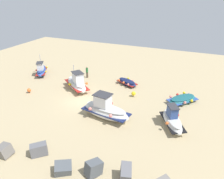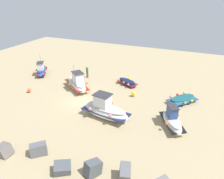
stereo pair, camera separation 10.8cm
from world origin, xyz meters
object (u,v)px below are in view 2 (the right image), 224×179
Objects in this scene: fishing_boat_3 at (127,82)px; fishing_boat_4 at (172,120)px; fishing_boat_1 at (183,100)px; mooring_buoy_0 at (29,90)px; fishing_boat_0 at (42,70)px; mooring_buoy_1 at (134,94)px; person_walking at (87,71)px; fishing_boat_5 at (105,110)px; fishing_boat_2 at (77,83)px.

fishing_boat_3 is 10.30m from fishing_boat_4.
fishing_boat_3 is at bearing 113.60° from fishing_boat_1.
fishing_boat_1 is 18.62m from mooring_buoy_0.
mooring_buoy_1 is (-15.01, 1.48, -0.26)m from fishing_boat_0.
fishing_boat_1 is at bearing -171.99° from mooring_buoy_1.
fishing_boat_3 is 1.92× the size of person_walking.
fishing_boat_1 is at bearing -128.71° from fishing_boat_5.
fishing_boat_4 is at bearing -144.04° from fishing_boat_1.
fishing_boat_5 is at bearing 77.67° from mooring_buoy_1.
mooring_buoy_1 is at bearing 27.45° from person_walking.
fishing_boat_0 is 5.77× the size of mooring_buoy_1.
mooring_buoy_0 is at bearing -109.97° from fishing_boat_2.
mooring_buoy_0 is (10.44, 7.12, -0.01)m from fishing_boat_3.
mooring_buoy_0 is (4.97, 3.27, -0.45)m from fishing_boat_2.
fishing_boat_2 reaches higher than fishing_boat_3.
fishing_boat_1 is 9.28m from fishing_boat_5.
fishing_boat_1 is 0.92× the size of fishing_boat_4.
fishing_boat_1 is 1.14× the size of fishing_boat_3.
mooring_buoy_0 is 13.01m from mooring_buoy_1.
fishing_boat_2 is 1.18× the size of fishing_boat_4.
fishing_boat_5 is 7.84× the size of mooring_buoy_1.
fishing_boat_1 reaches higher than mooring_buoy_0.
fishing_boat_1 is at bearing -33.03° from fishing_boat_4.
fishing_boat_1 is at bearing 38.91° from person_walking.
fishing_boat_0 is 1.19× the size of fishing_boat_3.
fishing_boat_5 is at bearing 120.53° from fishing_boat_3.
mooring_buoy_0 is 0.90× the size of mooring_buoy_1.
fishing_boat_2 is 5.97m from mooring_buoy_0.
fishing_boat_4 is at bearing 40.98° from fishing_boat_0.
fishing_boat_5 is 11.04m from person_walking.
mooring_buoy_1 is (5.62, 0.79, 0.02)m from fishing_boat_1.
fishing_boat_1 is 13.94m from person_walking.
fishing_boat_0 is at bearing -160.52° from fishing_boat_2.
mooring_buoy_1 is (-12.33, -4.15, 0.05)m from mooring_buoy_0.
fishing_boat_5 is 5.63m from mooring_buoy_1.
fishing_boat_2 reaches higher than mooring_buoy_1.
fishing_boat_0 reaches higher than mooring_buoy_1.
fishing_boat_0 is at bearing 44.52° from fishing_boat_4.
fishing_boat_5 is (-0.70, 8.45, 0.48)m from fishing_boat_3.
fishing_boat_0 is at bearing -117.94° from person_walking.
mooring_buoy_1 is at bearing -93.65° from fishing_boat_5.
fishing_boat_4 is 6.68× the size of mooring_buoy_0.
fishing_boat_5 is at bearing 173.20° from mooring_buoy_0.
person_walking reaches higher than mooring_buoy_0.
fishing_boat_0 reaches higher than person_walking.
mooring_buoy_1 is (-1.89, 2.97, 0.04)m from fishing_boat_3.
fishing_boat_2 reaches higher than fishing_boat_1.
fishing_boat_0 reaches higher than fishing_boat_1.
mooring_buoy_1 is (-8.10, 3.14, -0.57)m from person_walking.
fishing_boat_4 is at bearing -162.03° from fishing_boat_5.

